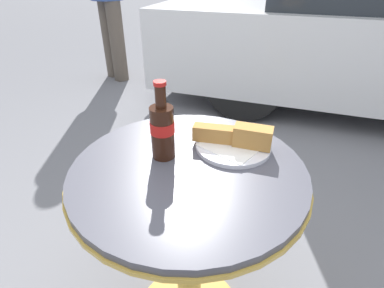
# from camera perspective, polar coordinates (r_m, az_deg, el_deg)

# --- Properties ---
(bistro_table) EXTENTS (0.62, 0.62, 0.69)m
(bistro_table) POSITION_cam_1_polar(r_m,az_deg,el_deg) (0.90, -0.65, -14.54)
(bistro_table) COLOR gold
(bistro_table) RESTS_ON ground_plane
(cola_bottle_left) EXTENTS (0.06, 0.06, 0.21)m
(cola_bottle_left) POSITION_cam_1_polar(r_m,az_deg,el_deg) (0.77, -5.66, 2.85)
(cola_bottle_left) COLOR #33190F
(cola_bottle_left) RESTS_ON bistro_table
(lunch_plate_near) EXTENTS (0.22, 0.21, 0.07)m
(lunch_plate_near) POSITION_cam_1_polar(r_m,az_deg,el_deg) (0.84, 8.16, 0.61)
(lunch_plate_near) COLOR white
(lunch_plate_near) RESTS_ON bistro_table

